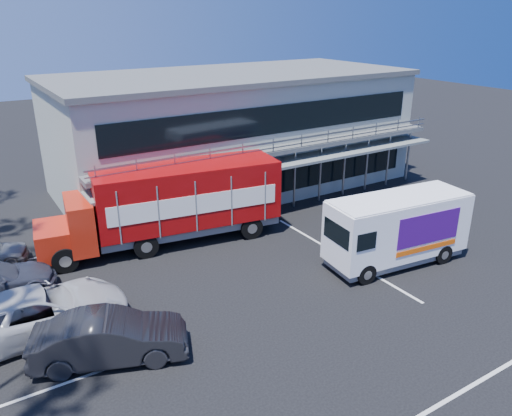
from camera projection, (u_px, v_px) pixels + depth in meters
ground at (351, 295)px, 20.39m from camera, size 120.00×120.00×0.00m
building at (233, 130)px, 32.32m from camera, size 22.40×12.00×7.30m
red_truck at (172, 201)px, 24.39m from camera, size 11.88×4.37×3.91m
white_van at (397, 229)px, 22.42m from camera, size 6.81×3.00×3.22m
parked_car_b at (110, 338)px, 16.34m from camera, size 5.30×3.40×1.65m
parked_car_c at (39, 312)px, 17.72m from camera, size 6.21×3.03×1.70m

